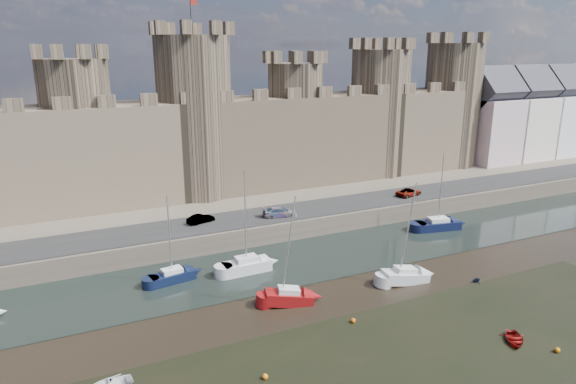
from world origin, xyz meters
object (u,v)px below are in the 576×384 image
car_1 (201,219)px  sailboat_4 (289,296)px  car_3 (409,192)px  sailboat_1 (172,276)px  sailboat_5 (405,276)px  sailboat_3 (438,224)px  car_2 (280,212)px  sailboat_2 (247,265)px

car_1 → sailboat_4: size_ratio=0.32×
car_3 → car_1: bearing=75.5°
sailboat_1 → sailboat_4: 13.19m
car_3 → sailboat_5: 24.52m
car_1 → sailboat_3: bearing=-122.8°
car_2 → car_3: 21.35m
sailboat_2 → sailboat_4: 8.52m
car_1 → car_2: (10.09, -1.90, 0.08)m
sailboat_4 → sailboat_1: bearing=149.2°
sailboat_4 → car_1: bearing=114.5°
car_2 → car_1: bearing=91.5°
car_3 → sailboat_4: sailboat_4 is taller
sailboat_1 → sailboat_2: size_ratio=0.82×
sailboat_1 → sailboat_2: (7.97, -1.04, 0.13)m
car_3 → sailboat_1: sailboat_1 is taller
sailboat_1 → sailboat_3: size_ratio=0.91×
sailboat_4 → car_2: bearing=83.7°
car_2 → sailboat_1: sailboat_1 is taller
car_1 → sailboat_3: sailboat_3 is taller
car_2 → sailboat_3: bearing=-97.7°
car_2 → sailboat_1: size_ratio=0.48×
car_1 → sailboat_3: 31.75m
sailboat_3 → sailboat_5: 17.93m
car_2 → sailboat_1: 18.17m
sailboat_2 → sailboat_5: (14.31, -9.34, -0.12)m
car_2 → sailboat_3: sailboat_3 is taller
car_3 → sailboat_3: sailboat_3 is taller
sailboat_4 → sailboat_5: bearing=11.3°
car_3 → sailboat_5: bearing=129.4°
car_2 → sailboat_1: bearing=128.9°
sailboat_1 → car_3: bearing=3.7°
car_3 → sailboat_2: sailboat_2 is taller
sailboat_1 → sailboat_3: 36.30m
sailboat_3 → car_1: bearing=174.3°
sailboat_5 → sailboat_2: bearing=153.6°
sailboat_5 → car_3: bearing=58.4°
car_1 → car_2: size_ratio=0.78×
car_1 → sailboat_2: sailboat_2 is taller
car_1 → sailboat_1: size_ratio=0.37×
sailboat_3 → sailboat_4: size_ratio=0.96×
car_1 → sailboat_5: bearing=-157.3°
sailboat_1 → sailboat_2: bearing=-16.9°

